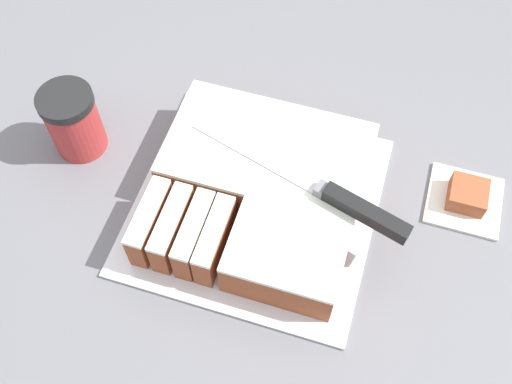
{
  "coord_description": "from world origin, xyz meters",
  "views": [
    {
      "loc": [
        0.17,
        -0.51,
        1.73
      ],
      "look_at": [
        0.03,
        -0.08,
        0.97
      ],
      "focal_mm": 42.0,
      "sensor_mm": 36.0,
      "label": 1
    }
  ],
  "objects_px": {
    "coffee_cup": "(74,121)",
    "knife": "(344,201)",
    "cake_board": "(256,205)",
    "brownie": "(468,195)",
    "cake": "(260,190)"
  },
  "relations": [
    {
      "from": "brownie",
      "to": "cake_board",
      "type": "bearing_deg",
      "value": -161.34
    },
    {
      "from": "cake_board",
      "to": "knife",
      "type": "distance_m",
      "value": 0.15
    },
    {
      "from": "cake_board",
      "to": "cake",
      "type": "relative_size",
      "value": 1.2
    },
    {
      "from": "knife",
      "to": "cake_board",
      "type": "bearing_deg",
      "value": 14.94
    },
    {
      "from": "knife",
      "to": "cake",
      "type": "bearing_deg",
      "value": 12.7
    },
    {
      "from": "coffee_cup",
      "to": "brownie",
      "type": "relative_size",
      "value": 2.11
    },
    {
      "from": "cake_board",
      "to": "knife",
      "type": "height_order",
      "value": "knife"
    },
    {
      "from": "cake",
      "to": "knife",
      "type": "distance_m",
      "value": 0.13
    },
    {
      "from": "cake_board",
      "to": "brownie",
      "type": "height_order",
      "value": "brownie"
    },
    {
      "from": "coffee_cup",
      "to": "brownie",
      "type": "height_order",
      "value": "coffee_cup"
    },
    {
      "from": "knife",
      "to": "brownie",
      "type": "distance_m",
      "value": 0.22
    },
    {
      "from": "cake",
      "to": "coffee_cup",
      "type": "distance_m",
      "value": 0.31
    },
    {
      "from": "cake_board",
      "to": "cake",
      "type": "distance_m",
      "value": 0.04
    },
    {
      "from": "coffee_cup",
      "to": "knife",
      "type": "bearing_deg",
      "value": -4.29
    },
    {
      "from": "knife",
      "to": "coffee_cup",
      "type": "xyz_separation_m",
      "value": [
        -0.44,
        0.03,
        -0.03
      ]
    }
  ]
}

